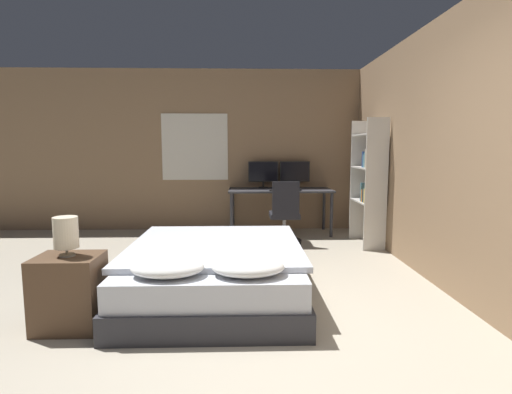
# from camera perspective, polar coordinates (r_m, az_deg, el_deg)

# --- Properties ---
(ground_plane) EXTENTS (20.00, 20.00, 0.00)m
(ground_plane) POSITION_cam_1_polar(r_m,az_deg,el_deg) (2.87, -0.72, -22.03)
(ground_plane) COLOR #B2A893
(wall_back) EXTENTS (12.00, 0.08, 2.70)m
(wall_back) POSITION_cam_1_polar(r_m,az_deg,el_deg) (6.84, -1.45, 6.65)
(wall_back) COLOR #8E7051
(wall_back) RESTS_ON ground_plane
(wall_side_right) EXTENTS (0.06, 12.00, 2.70)m
(wall_side_right) POSITION_cam_1_polar(r_m,az_deg,el_deg) (4.47, 24.66, 5.80)
(wall_side_right) COLOR #8E7051
(wall_side_right) RESTS_ON ground_plane
(bed) EXTENTS (1.60, 1.96, 0.57)m
(bed) POSITION_cam_1_polar(r_m,az_deg,el_deg) (3.82, -5.85, -10.50)
(bed) COLOR #2D2D33
(bed) RESTS_ON ground_plane
(nightstand) EXTENTS (0.48, 0.39, 0.57)m
(nightstand) POSITION_cam_1_polar(r_m,az_deg,el_deg) (3.48, -25.11, -12.21)
(nightstand) COLOR brown
(nightstand) RESTS_ON ground_plane
(bedside_lamp) EXTENTS (0.18, 0.18, 0.30)m
(bedside_lamp) POSITION_cam_1_polar(r_m,az_deg,el_deg) (3.36, -25.53, -4.67)
(bedside_lamp) COLOR gray
(bedside_lamp) RESTS_ON nightstand
(desk) EXTENTS (1.66, 0.69, 0.73)m
(desk) POSITION_cam_1_polar(r_m,az_deg,el_deg) (6.50, 3.48, 0.46)
(desk) COLOR #38383D
(desk) RESTS_ON ground_plane
(monitor_left) EXTENTS (0.50, 0.16, 0.44)m
(monitor_left) POSITION_cam_1_polar(r_m,az_deg,el_deg) (6.69, 1.05, 3.49)
(monitor_left) COLOR black
(monitor_left) RESTS_ON desk
(monitor_right) EXTENTS (0.50, 0.16, 0.44)m
(monitor_right) POSITION_cam_1_polar(r_m,az_deg,el_deg) (6.74, 5.57, 3.48)
(monitor_right) COLOR black
(monitor_right) RESTS_ON desk
(keyboard) EXTENTS (0.39, 0.13, 0.02)m
(keyboard) POSITION_cam_1_polar(r_m,az_deg,el_deg) (6.25, 3.69, 0.99)
(keyboard) COLOR black
(keyboard) RESTS_ON desk
(computer_mouse) EXTENTS (0.07, 0.05, 0.04)m
(computer_mouse) POSITION_cam_1_polar(r_m,az_deg,el_deg) (6.29, 6.28, 1.07)
(computer_mouse) COLOR black
(computer_mouse) RESTS_ON desk
(office_chair) EXTENTS (0.52, 0.52, 0.92)m
(office_chair) POSITION_cam_1_polar(r_m,az_deg,el_deg) (5.85, 4.11, -3.23)
(office_chair) COLOR black
(office_chair) RESTS_ON ground_plane
(bookshelf) EXTENTS (0.31, 0.76, 1.80)m
(bookshelf) POSITION_cam_1_polar(r_m,az_deg,el_deg) (5.86, 15.95, 2.73)
(bookshelf) COLOR beige
(bookshelf) RESTS_ON ground_plane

